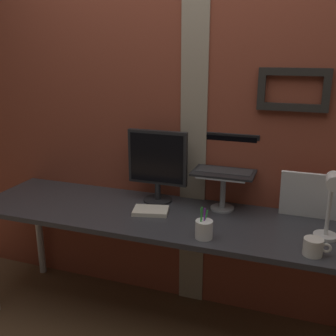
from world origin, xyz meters
The scene contains 11 objects.
ground_plane centered at (0.00, 0.00, 0.00)m, with size 6.00×6.00×0.00m, color brown.
brick_wall_back centered at (0.00, 0.44, 1.18)m, with size 3.71×0.15×2.36m.
desk centered at (-0.10, 0.07, 0.67)m, with size 2.27×0.62×0.73m.
monitor centered at (-0.20, 0.26, 0.99)m, with size 0.37×0.18×0.45m.
laptop_stand centered at (0.21, 0.26, 0.88)m, with size 0.28×0.22×0.22m.
laptop centered at (0.21, 0.33, 1.01)m, with size 0.36×0.29×0.22m.
whiteboard_panel centered at (0.73, 0.29, 0.87)m, with size 0.40×0.02×0.28m, color white.
desk_lamp centered at (0.78, 0.02, 0.96)m, with size 0.12×0.20×0.36m.
pen_cup centered at (0.20, -0.14, 0.78)m, with size 0.09×0.09×0.17m.
coffee_mug centered at (0.72, -0.14, 0.78)m, with size 0.13×0.09×0.08m.
paper_clutter_stack centered at (-0.17, 0.07, 0.75)m, with size 0.20×0.14×0.02m, color silver.
Camera 1 is at (0.63, -1.91, 1.65)m, focal length 42.44 mm.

